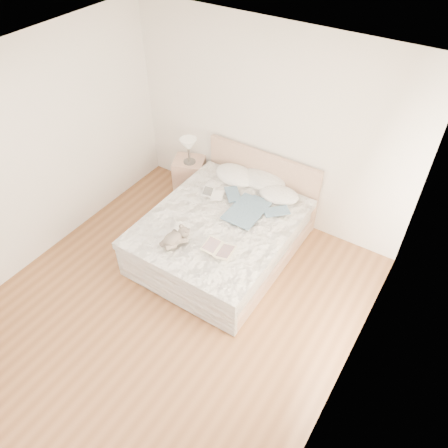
{
  "coord_description": "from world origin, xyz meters",
  "views": [
    {
      "loc": [
        2.24,
        -2.28,
        4.22
      ],
      "look_at": [
        0.09,
        1.05,
        0.62
      ],
      "focal_mm": 35.0,
      "sensor_mm": 36.0,
      "label": 1
    }
  ],
  "objects_px": {
    "photo_book": "(213,194)",
    "childrens_book": "(219,249)",
    "bed": "(224,233)",
    "teddy_bear": "(173,243)",
    "nightstand": "(190,176)",
    "table_lamp": "(189,146)"
  },
  "relations": [
    {
      "from": "childrens_book",
      "to": "table_lamp",
      "type": "bearing_deg",
      "value": 130.07
    },
    {
      "from": "bed",
      "to": "childrens_book",
      "type": "bearing_deg",
      "value": -63.02
    },
    {
      "from": "photo_book",
      "to": "nightstand",
      "type": "bearing_deg",
      "value": 123.26
    },
    {
      "from": "teddy_bear",
      "to": "nightstand",
      "type": "bearing_deg",
      "value": 132.63
    },
    {
      "from": "bed",
      "to": "nightstand",
      "type": "xyz_separation_m",
      "value": [
        -1.15,
        0.81,
        -0.03
      ]
    },
    {
      "from": "table_lamp",
      "to": "childrens_book",
      "type": "distance_m",
      "value": 1.93
    },
    {
      "from": "childrens_book",
      "to": "teddy_bear",
      "type": "distance_m",
      "value": 0.54
    },
    {
      "from": "table_lamp",
      "to": "childrens_book",
      "type": "bearing_deg",
      "value": -43.67
    },
    {
      "from": "bed",
      "to": "teddy_bear",
      "type": "height_order",
      "value": "bed"
    },
    {
      "from": "nightstand",
      "to": "childrens_book",
      "type": "bearing_deg",
      "value": -43.63
    },
    {
      "from": "nightstand",
      "to": "photo_book",
      "type": "xyz_separation_m",
      "value": [
        0.8,
        -0.55,
        0.35
      ]
    },
    {
      "from": "photo_book",
      "to": "childrens_book",
      "type": "xyz_separation_m",
      "value": [
        0.62,
        -0.81,
        0.0
      ]
    },
    {
      "from": "table_lamp",
      "to": "childrens_book",
      "type": "xyz_separation_m",
      "value": [
        1.39,
        -1.32,
        -0.21
      ]
    },
    {
      "from": "bed",
      "to": "childrens_book",
      "type": "relative_size",
      "value": 5.61
    },
    {
      "from": "teddy_bear",
      "to": "photo_book",
      "type": "bearing_deg",
      "value": 109.42
    },
    {
      "from": "nightstand",
      "to": "teddy_bear",
      "type": "xyz_separation_m",
      "value": [
        0.94,
        -1.58,
        0.37
      ]
    },
    {
      "from": "childrens_book",
      "to": "nightstand",
      "type": "bearing_deg",
      "value": 130.11
    },
    {
      "from": "bed",
      "to": "childrens_book",
      "type": "distance_m",
      "value": 0.69
    },
    {
      "from": "nightstand",
      "to": "childrens_book",
      "type": "distance_m",
      "value": 2.0
    },
    {
      "from": "table_lamp",
      "to": "photo_book",
      "type": "height_order",
      "value": "table_lamp"
    },
    {
      "from": "bed",
      "to": "nightstand",
      "type": "height_order",
      "value": "bed"
    },
    {
      "from": "table_lamp",
      "to": "teddy_bear",
      "type": "relative_size",
      "value": 1.2
    }
  ]
}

